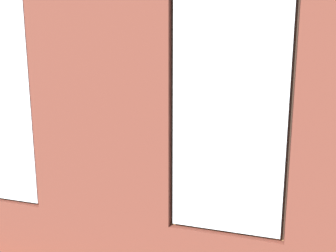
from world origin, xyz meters
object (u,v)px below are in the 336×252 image
at_px(tv_flatscreen, 26,126).
at_px(media_console, 28,160).
at_px(cup_ceramic, 140,162).
at_px(couch_by_window, 141,221).
at_px(candle_jar, 159,161).
at_px(coffee_table, 169,169).
at_px(remote_black, 169,165).
at_px(remote_gray, 195,166).
at_px(potted_plant_between_couches, 266,193).
at_px(papasan_chair, 163,142).
at_px(table_plant_small, 173,162).
at_px(potted_plant_foreground_right, 95,124).

bearing_deg(tv_flatscreen, media_console, 90.00).
relative_size(cup_ceramic, media_console, 0.10).
xyz_separation_m(couch_by_window, candle_jar, (0.44, -1.91, 0.15)).
bearing_deg(candle_jar, couch_by_window, 102.83).
bearing_deg(coffee_table, tv_flatscreen, 0.98).
bearing_deg(remote_black, media_console, 100.82).
distance_m(remote_gray, potted_plant_between_couches, 2.24).
xyz_separation_m(coffee_table, cup_ceramic, (0.47, 0.11, 0.10)).
height_order(papasan_chair, potted_plant_between_couches, potted_plant_between_couches).
height_order(media_console, potted_plant_between_couches, potted_plant_between_couches).
distance_m(table_plant_small, tv_flatscreen, 2.97).
bearing_deg(couch_by_window, cup_ceramic, -67.53).
relative_size(remote_gray, potted_plant_between_couches, 0.12).
bearing_deg(remote_gray, potted_plant_foreground_right, 161.38).
relative_size(media_console, tv_flatscreen, 1.04).
distance_m(table_plant_small, remote_gray, 0.40).
xyz_separation_m(remote_gray, potted_plant_foreground_right, (2.95, -1.84, 0.25)).
xyz_separation_m(couch_by_window, remote_black, (0.24, -1.82, 0.11)).
xyz_separation_m(candle_jar, tv_flatscreen, (2.62, 0.14, 0.49)).
bearing_deg(candle_jar, potted_plant_between_couches, 133.90).
bearing_deg(coffee_table, media_console, 1.04).
bearing_deg(potted_plant_foreground_right, potted_plant_between_couches, 137.78).
xyz_separation_m(coffee_table, tv_flatscreen, (2.82, 0.05, 0.59)).
bearing_deg(papasan_chair, table_plant_small, 113.32).
relative_size(media_console, papasan_chair, 0.98).
distance_m(cup_ceramic, remote_gray, 0.93).
distance_m(couch_by_window, remote_black, 1.84).
height_order(cup_ceramic, tv_flatscreen, tv_flatscreen).
bearing_deg(couch_by_window, papasan_chair, -75.94).
height_order(table_plant_small, potted_plant_between_couches, potted_plant_between_couches).
bearing_deg(couch_by_window, remote_gray, -95.55).
height_order(couch_by_window, media_console, couch_by_window).
distance_m(cup_ceramic, media_console, 2.36).
xyz_separation_m(media_console, papasan_chair, (-2.21, -1.64, 0.14)).
height_order(papasan_chair, potted_plant_foreground_right, potted_plant_foreground_right).
bearing_deg(candle_jar, media_console, 3.08).
bearing_deg(cup_ceramic, remote_gray, -165.35).
relative_size(remote_black, potted_plant_foreground_right, 0.12).
bearing_deg(potted_plant_foreground_right, table_plant_small, 141.83).
bearing_deg(tv_flatscreen, papasan_chair, -143.45).
bearing_deg(coffee_table, table_plant_small, 137.23).
relative_size(table_plant_small, tv_flatscreen, 0.19).
height_order(coffee_table, papasan_chair, papasan_chair).
relative_size(candle_jar, table_plant_small, 0.51).
relative_size(table_plant_small, media_console, 0.18).
xyz_separation_m(couch_by_window, media_console, (3.06, -1.77, -0.03)).
height_order(candle_jar, potted_plant_between_couches, potted_plant_between_couches).
height_order(table_plant_small, remote_gray, table_plant_small).
distance_m(couch_by_window, tv_flatscreen, 3.59).
distance_m(tv_flatscreen, potted_plant_between_couches, 4.73).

